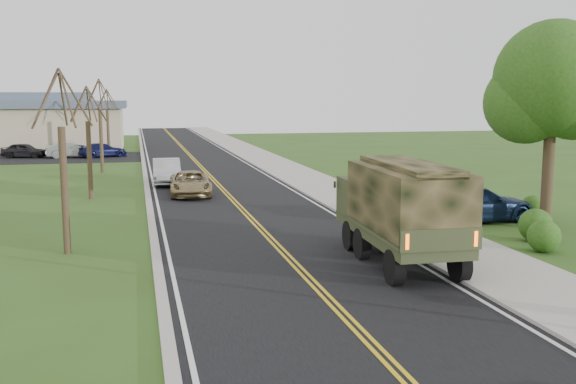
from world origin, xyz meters
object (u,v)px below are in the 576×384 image
object	(u,v)px
military_truck	(400,205)
sedan_silver	(167,172)
suv_champagne	(190,183)
pickup_navy	(474,204)

from	to	relation	value
military_truck	sedan_silver	distance (m)	21.61
military_truck	suv_champagne	distance (m)	16.66
suv_champagne	sedan_silver	distance (m)	4.99
military_truck	sedan_silver	xyz separation A→B (m)	(-6.14, 20.69, -1.10)
sedan_silver	military_truck	bearing A→B (deg)	-72.52
sedan_silver	pickup_navy	size ratio (longest dim) A/B	0.88
suv_champagne	sedan_silver	world-z (taller)	sedan_silver
military_truck	pickup_navy	size ratio (longest dim) A/B	1.27
suv_champagne	pickup_navy	size ratio (longest dim) A/B	0.88
suv_champagne	sedan_silver	size ratio (longest dim) A/B	1.00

